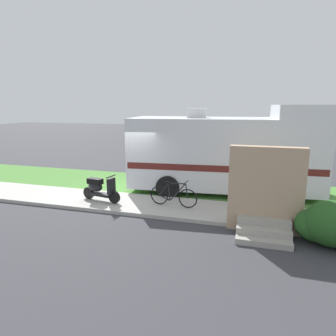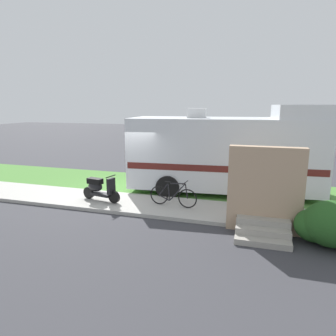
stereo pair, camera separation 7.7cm
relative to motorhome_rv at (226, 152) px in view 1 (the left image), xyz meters
name	(u,v)px [view 1 (the left image)]	position (x,y,z in m)	size (l,w,h in m)	color
ground_plane	(128,194)	(-3.69, -1.27, -1.66)	(80.00, 80.00, 0.00)	#38383D
sidewalk	(114,202)	(-3.69, -2.47, -1.60)	(24.00, 2.00, 0.12)	#ADAAA3
grass_strip	(141,184)	(-3.69, 0.23, -1.62)	(24.00, 3.40, 0.08)	#4C8438
motorhome_rv	(226,152)	(0.00, 0.00, 0.00)	(7.43, 3.12, 3.49)	silver
scooter	(100,188)	(-4.15, -2.64, -1.08)	(1.58, 0.59, 0.97)	black
bicycle	(173,196)	(-1.48, -2.46, -1.17)	(1.68, 0.52, 0.88)	black
pickup_truck_near	(227,151)	(-0.39, 5.08, -0.69)	(5.11, 2.32, 1.82)	#B7B29E
porch_steps	(265,199)	(1.42, -3.56, -0.69)	(2.00, 1.26, 2.40)	#9E998E
bush_by_porch	(331,226)	(2.99, -3.96, -1.11)	(1.63, 1.22, 1.16)	#23511E
bottle_green	(281,212)	(1.96, -2.38, -1.43)	(0.07, 0.07, 0.26)	navy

